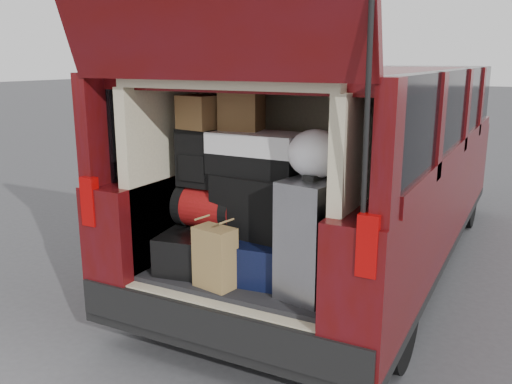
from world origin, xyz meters
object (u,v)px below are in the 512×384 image
at_px(red_duffel, 209,207).
at_px(silver_roller, 316,237).
at_px(black_soft_case, 258,205).
at_px(backpack, 198,158).
at_px(twotone_duffel, 257,153).
at_px(black_hardshell, 203,247).
at_px(navy_hardshell, 262,254).
at_px(kraft_bag, 215,257).

bearing_deg(red_duffel, silver_roller, -7.47).
height_order(black_soft_case, backpack, backpack).
xyz_separation_m(silver_roller, twotone_duffel, (-0.46, 0.16, 0.41)).
distance_m(black_hardshell, navy_hardshell, 0.41).
xyz_separation_m(black_hardshell, kraft_bag, (0.26, -0.27, 0.06)).
distance_m(silver_roller, kraft_bag, 0.60).
bearing_deg(black_hardshell, kraft_bag, -55.47).
bearing_deg(kraft_bag, twotone_duffel, 87.56).
bearing_deg(kraft_bag, black_soft_case, 82.90).
bearing_deg(red_duffel, kraft_bag, -52.17).
relative_size(red_duffel, black_soft_case, 0.80).
relative_size(black_soft_case, twotone_duffel, 0.91).
height_order(navy_hardshell, red_duffel, red_duffel).
bearing_deg(black_soft_case, navy_hardshell, -18.01).
xyz_separation_m(navy_hardshell, black_soft_case, (-0.04, 0.02, 0.31)).
bearing_deg(silver_roller, navy_hardshell, 174.82).
bearing_deg(silver_roller, black_soft_case, 174.06).
distance_m(backpack, twotone_duffel, 0.40).
bearing_deg(black_soft_case, twotone_duffel, 133.04).
relative_size(black_hardshell, twotone_duffel, 1.04).
xyz_separation_m(navy_hardshell, backpack, (-0.46, -0.00, 0.58)).
relative_size(silver_roller, twotone_duffel, 1.17).
bearing_deg(navy_hardshell, red_duffel, 172.94).
relative_size(navy_hardshell, red_duffel, 1.33).
height_order(black_hardshell, backpack, backpack).
xyz_separation_m(red_duffel, black_soft_case, (0.35, 0.01, 0.06)).
distance_m(silver_roller, black_soft_case, 0.47).
xyz_separation_m(navy_hardshell, red_duffel, (-0.39, 0.00, 0.25)).
distance_m(black_soft_case, twotone_duffel, 0.32).
bearing_deg(twotone_duffel, black_soft_case, -51.79).
distance_m(navy_hardshell, kraft_bag, 0.35).
bearing_deg(twotone_duffel, kraft_bag, -102.07).
height_order(silver_roller, twotone_duffel, twotone_duffel).
bearing_deg(black_soft_case, kraft_bag, -101.91).
height_order(kraft_bag, backpack, backpack).
relative_size(backpack, twotone_duffel, 0.64).
xyz_separation_m(kraft_bag, black_soft_case, (0.11, 0.33, 0.25)).
bearing_deg(backpack, black_soft_case, 3.06).
xyz_separation_m(silver_roller, black_soft_case, (-0.44, 0.13, 0.10)).
distance_m(black_hardshell, silver_roller, 0.83).
bearing_deg(twotone_duffel, black_hardshell, -163.16).
distance_m(black_hardshell, twotone_duffel, 0.72).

